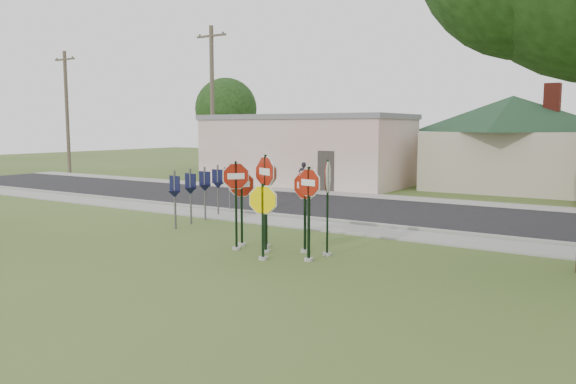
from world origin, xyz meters
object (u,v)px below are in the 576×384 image
Objects in this scene: stop_sign_center at (266,188)px; utility_pole_near at (212,102)px; stop_sign_yellow at (263,213)px; pedestrian at (304,176)px; stop_sign_left at (236,193)px.

stop_sign_center is 0.30× the size of utility_pole_near.
stop_sign_center is 1.03m from stop_sign_yellow.
stop_sign_yellow is at bearing 97.22° from pedestrian.
stop_sign_center is 19.83m from utility_pole_near.
utility_pole_near reaches higher than stop_sign_center.
stop_sign_center reaches higher than pedestrian.
stop_sign_left is at bearing -47.99° from utility_pole_near.
stop_sign_center is at bearing 120.03° from stop_sign_yellow.
pedestrian is at bearing -7.13° from utility_pole_near.
pedestrian is (-5.75, 13.29, -0.79)m from stop_sign_left.
utility_pole_near is (-13.67, 14.02, 3.15)m from stop_sign_center.
stop_sign_yellow is 1.37× the size of pedestrian.
stop_sign_yellow is 20.75m from utility_pole_near.
pedestrian is (-7.09, 13.89, -0.42)m from stop_sign_yellow.
stop_sign_yellow is 0.22× the size of utility_pole_near.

